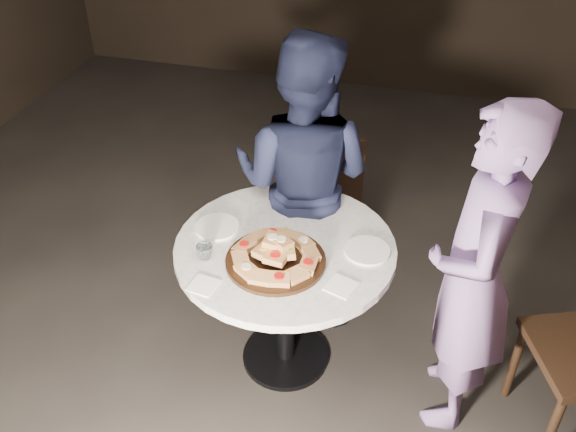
{
  "coord_description": "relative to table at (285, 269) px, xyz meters",
  "views": [
    {
      "loc": [
        0.59,
        -2.1,
        2.61
      ],
      "look_at": [
        -0.01,
        0.14,
        0.89
      ],
      "focal_mm": 40.0,
      "sensor_mm": 36.0,
      "label": 1
    }
  ],
  "objects": [
    {
      "name": "napkin_far",
      "position": [
        0.3,
        -0.21,
        0.14
      ],
      "size": [
        0.15,
        0.15,
        0.01
      ],
      "primitive_type": "cube",
      "rotation": [
        0.0,
        0.0,
        -0.32
      ],
      "color": "white",
      "rests_on": "table"
    },
    {
      "name": "table",
      "position": [
        0.0,
        0.0,
        0.0
      ],
      "size": [
        1.3,
        1.3,
        0.76
      ],
      "rotation": [
        0.0,
        0.0,
        0.35
      ],
      "color": "black",
      "rests_on": "ground"
    },
    {
      "name": "chair_far",
      "position": [
        -0.01,
        0.94,
        -0.13
      ],
      "size": [
        0.52,
        0.53,
        0.85
      ],
      "rotation": [
        0.0,
        0.0,
        3.5
      ],
      "color": "black",
      "rests_on": "ground"
    },
    {
      "name": "plate_left",
      "position": [
        -0.34,
        0.04,
        0.15
      ],
      "size": [
        0.28,
        0.28,
        0.01
      ],
      "primitive_type": "cylinder",
      "rotation": [
        0.0,
        0.0,
        -0.41
      ],
      "color": "white",
      "rests_on": "table"
    },
    {
      "name": "water_glass",
      "position": [
        -0.32,
        -0.18,
        0.18
      ],
      "size": [
        0.1,
        0.1,
        0.07
      ],
      "primitive_type": "imported",
      "rotation": [
        0.0,
        0.0,
        -0.43
      ],
      "color": "silver",
      "rests_on": "table"
    },
    {
      "name": "diner_navy",
      "position": [
        -0.04,
        0.49,
        0.18
      ],
      "size": [
        0.83,
        0.68,
        1.59
      ],
      "primitive_type": "imported",
      "rotation": [
        0.0,
        0.0,
        3.04
      ],
      "color": "black",
      "rests_on": "ground"
    },
    {
      "name": "plate_right",
      "position": [
        0.37,
        0.05,
        0.15
      ],
      "size": [
        0.22,
        0.22,
        0.01
      ],
      "primitive_type": "cylinder",
      "rotation": [
        0.0,
        0.0,
        0.05
      ],
      "color": "white",
      "rests_on": "table"
    },
    {
      "name": "focaccia_pile",
      "position": [
        -0.01,
        -0.12,
        0.19
      ],
      "size": [
        0.4,
        0.39,
        0.11
      ],
      "rotation": [
        0.0,
        0.0,
        -0.15
      ],
      "color": "#AD7643",
      "rests_on": "serving_board"
    },
    {
      "name": "floor",
      "position": [
        0.01,
        -0.09,
        -0.62
      ],
      "size": [
        7.0,
        7.0,
        0.0
      ],
      "primitive_type": "plane",
      "color": "black",
      "rests_on": "ground"
    },
    {
      "name": "serving_board",
      "position": [
        -0.01,
        -0.13,
        0.15
      ],
      "size": [
        0.49,
        0.49,
        0.02
      ],
      "primitive_type": "cylinder",
      "rotation": [
        0.0,
        0.0,
        0.1
      ],
      "color": "black",
      "rests_on": "table"
    },
    {
      "name": "napkin_near",
      "position": [
        -0.26,
        -0.35,
        0.14
      ],
      "size": [
        0.13,
        0.13,
        0.01
      ],
      "primitive_type": "cube",
      "rotation": [
        0.0,
        0.0,
        -0.14
      ],
      "color": "white",
      "rests_on": "table"
    },
    {
      "name": "diner_teal",
      "position": [
        0.83,
        -0.05,
        0.19
      ],
      "size": [
        0.4,
        0.6,
        1.62
      ],
      "primitive_type": "imported",
      "rotation": [
        0.0,
        0.0,
        -1.54
      ],
      "color": "slate",
      "rests_on": "ground"
    }
  ]
}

